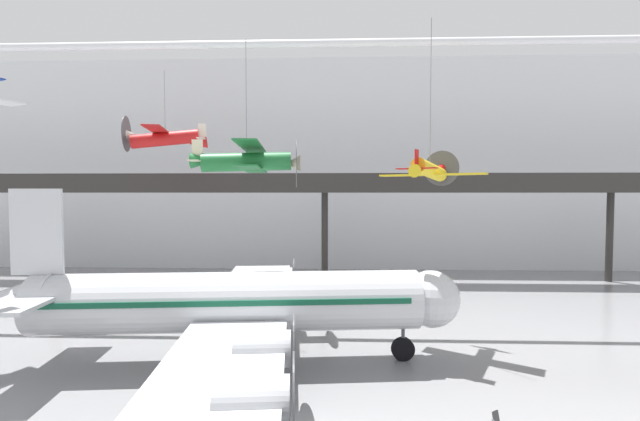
{
  "coord_description": "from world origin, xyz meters",
  "views": [
    {
      "loc": [
        1.22,
        -15.48,
        9.53
      ],
      "look_at": [
        0.18,
        12.3,
        8.31
      ],
      "focal_mm": 24.0,
      "sensor_mm": 36.0,
      "label": 1
    }
  ],
  "objects_px": {
    "suspended_plane_red_highwing": "(165,138)",
    "suspended_plane_green_biplane": "(247,161)",
    "suspended_plane_yellow_lowwing": "(430,170)",
    "airliner_silver_main": "(228,303)"
  },
  "relations": [
    {
      "from": "suspended_plane_red_highwing",
      "to": "suspended_plane_green_biplane",
      "type": "bearing_deg",
      "value": 127.45
    },
    {
      "from": "airliner_silver_main",
      "to": "suspended_plane_yellow_lowwing",
      "type": "height_order",
      "value": "suspended_plane_yellow_lowwing"
    },
    {
      "from": "suspended_plane_red_highwing",
      "to": "airliner_silver_main",
      "type": "bearing_deg",
      "value": 110.69
    },
    {
      "from": "suspended_plane_red_highwing",
      "to": "suspended_plane_green_biplane",
      "type": "height_order",
      "value": "suspended_plane_red_highwing"
    },
    {
      "from": "suspended_plane_red_highwing",
      "to": "suspended_plane_yellow_lowwing",
      "type": "height_order",
      "value": "suspended_plane_red_highwing"
    },
    {
      "from": "airliner_silver_main",
      "to": "suspended_plane_red_highwing",
      "type": "relative_size",
      "value": 3.44
    },
    {
      "from": "airliner_silver_main",
      "to": "suspended_plane_red_highwing",
      "type": "bearing_deg",
      "value": 116.83
    },
    {
      "from": "suspended_plane_green_biplane",
      "to": "airliner_silver_main",
      "type": "bearing_deg",
      "value": -93.2
    },
    {
      "from": "suspended_plane_red_highwing",
      "to": "suspended_plane_green_biplane",
      "type": "relative_size",
      "value": 0.86
    },
    {
      "from": "airliner_silver_main",
      "to": "suspended_plane_yellow_lowwing",
      "type": "relative_size",
      "value": 2.99
    }
  ]
}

